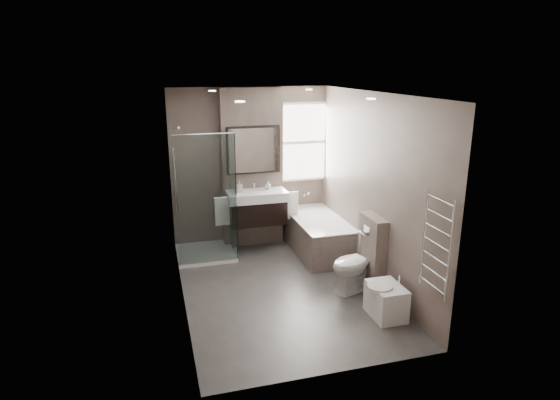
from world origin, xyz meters
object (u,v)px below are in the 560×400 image
object	(u,v)px
bathtub	(318,233)
toilet	(357,263)
vanity	(257,207)
bidet	(386,300)

from	to	relation	value
bathtub	toilet	distance (m)	1.40
vanity	toilet	world-z (taller)	vanity
bathtub	bidet	world-z (taller)	bathtub
bidet	bathtub	bearing A→B (deg)	92.38
bathtub	toilet	bearing A→B (deg)	-88.16
vanity	bidet	xyz separation A→B (m)	(1.01, -2.47, -0.53)
bidet	vanity	bearing A→B (deg)	112.31
bathtub	bidet	size ratio (longest dim) A/B	3.08
bathtub	toilet	world-z (taller)	toilet
bathtub	bidet	xyz separation A→B (m)	(0.09, -2.15, -0.10)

